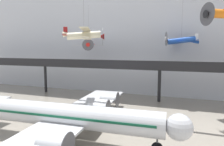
{
  "coord_description": "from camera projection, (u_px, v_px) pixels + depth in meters",
  "views": [
    {
      "loc": [
        4.78,
        -15.32,
        11.61
      ],
      "look_at": [
        -3.55,
        7.94,
        8.63
      ],
      "focal_mm": 32.0,
      "sensor_mm": 36.0,
      "label": 1
    }
  ],
  "objects": [
    {
      "name": "suspended_plane_blue_trainer",
      "position": [
        181.0,
        41.0,
        43.33
      ],
      "size": [
        7.3,
        8.79,
        10.02
      ],
      "rotation": [
        0.0,
        0.0,
        3.38
      ],
      "color": "#1E4CAD"
    },
    {
      "name": "mezzanine_walkway",
      "position": [
        159.0,
        68.0,
        42.54
      ],
      "size": [
        110.0,
        3.2,
        9.18
      ],
      "color": "black",
      "rests_on": "ground"
    },
    {
      "name": "airliner_silver_main",
      "position": [
        60.0,
        116.0,
        25.16
      ],
      "size": [
        31.88,
        36.04,
        9.01
      ],
      "rotation": [
        0.0,
        0.0,
        0.06
      ],
      "color": "silver",
      "rests_on": "ground"
    },
    {
      "name": "hangar_back_wall",
      "position": [
        164.0,
        39.0,
        49.11
      ],
      "size": [
        140.0,
        3.0,
        27.94
      ],
      "color": "silver",
      "rests_on": "ground"
    },
    {
      "name": "suspended_plane_cream_biplane",
      "position": [
        84.0,
        35.0,
        33.57
      ],
      "size": [
        7.24,
        8.37,
        10.16
      ],
      "rotation": [
        0.0,
        0.0,
        0.39
      ],
      "color": "beige"
    },
    {
      "name": "suspended_plane_silver_racer",
      "position": [
        89.0,
        44.0,
        49.67
      ],
      "size": [
        7.57,
        6.53,
        11.04
      ],
      "rotation": [
        0.0,
        0.0,
        5.09
      ],
      "color": "silver"
    }
  ]
}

